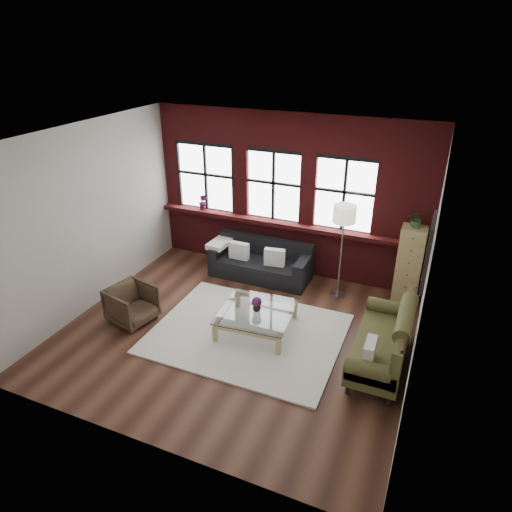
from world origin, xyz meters
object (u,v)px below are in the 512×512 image
at_px(vintage_settee, 381,337).
at_px(vase, 257,307).
at_px(armchair, 132,304).
at_px(drawer_chest, 409,264).
at_px(coffee_table, 257,321).
at_px(floor_lamp, 341,249).
at_px(dark_sofa, 261,261).

relative_size(vintage_settee, vase, 13.17).
relative_size(vintage_settee, armchair, 2.59).
height_order(vintage_settee, drawer_chest, drawer_chest).
relative_size(coffee_table, floor_lamp, 0.60).
relative_size(dark_sofa, drawer_chest, 1.39).
xyz_separation_m(vintage_settee, armchair, (-4.07, -0.49, -0.17)).
bearing_deg(vintage_settee, drawer_chest, 86.32).
bearing_deg(vintage_settee, coffee_table, 177.91).
distance_m(vase, drawer_chest, 2.96).
distance_m(dark_sofa, drawer_chest, 2.82).
relative_size(armchair, vase, 5.08).
distance_m(vintage_settee, drawer_chest, 2.12).
bearing_deg(drawer_chest, coffee_table, -136.49).
bearing_deg(floor_lamp, armchair, -144.39).
xyz_separation_m(vase, floor_lamp, (0.97, 1.61, 0.52)).
bearing_deg(vase, coffee_table, 0.00).
distance_m(drawer_chest, floor_lamp, 1.27).
distance_m(coffee_table, drawer_chest, 3.00).
xyz_separation_m(vase, drawer_chest, (2.14, 2.03, 0.26)).
bearing_deg(vase, floor_lamp, 58.95).
bearing_deg(vase, armchair, -164.84).
bearing_deg(vase, dark_sofa, 110.33).
bearing_deg(coffee_table, drawer_chest, 43.51).
bearing_deg(armchair, floor_lamp, -41.36).
distance_m(dark_sofa, floor_lamp, 1.73).
height_order(coffee_table, floor_lamp, floor_lamp).
relative_size(armchair, drawer_chest, 0.50).
height_order(armchair, coffee_table, armchair).
bearing_deg(coffee_table, dark_sofa, 110.33).
relative_size(dark_sofa, vintage_settee, 1.08).
height_order(dark_sofa, coffee_table, dark_sofa).
distance_m(coffee_table, vase, 0.26).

